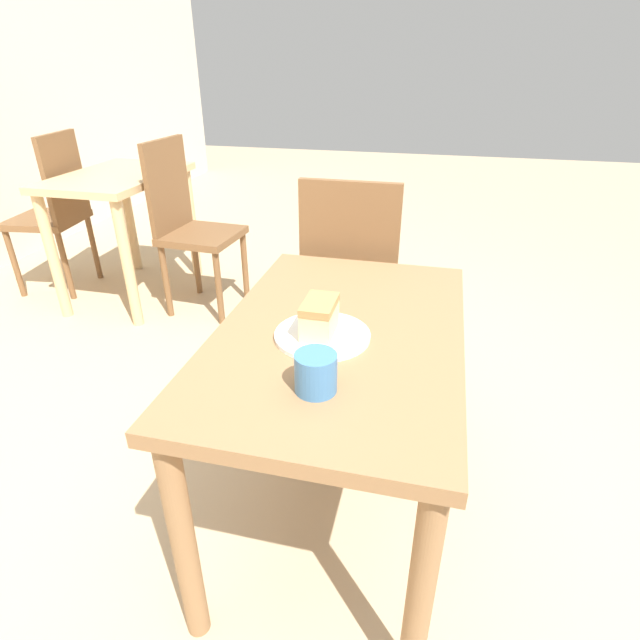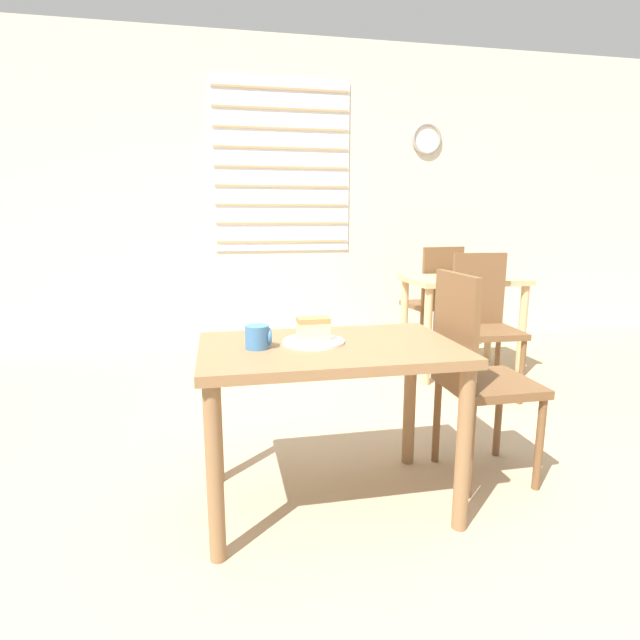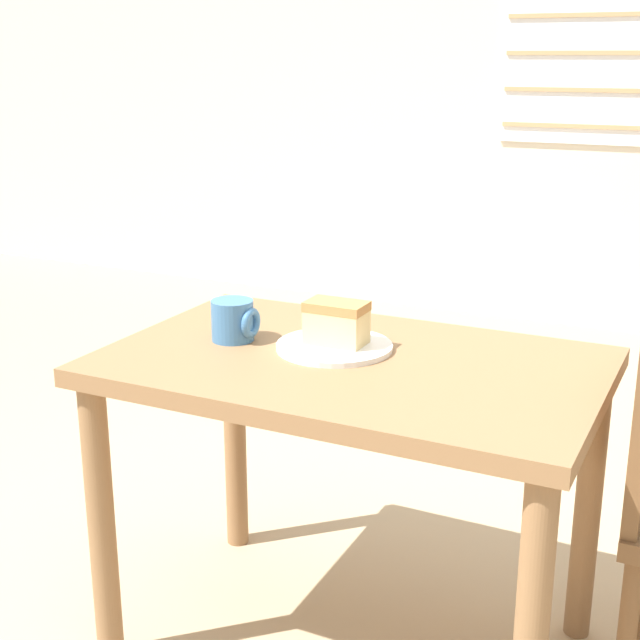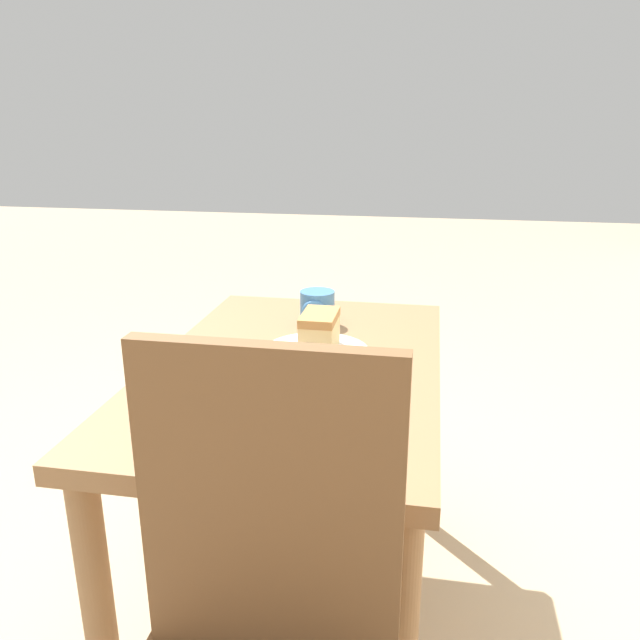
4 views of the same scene
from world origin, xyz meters
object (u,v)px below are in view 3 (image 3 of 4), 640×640
object	(u,v)px
dining_table_near	(351,407)
cake_slice	(336,322)
plate	(334,347)
coffee_mug	(234,320)

from	to	relation	value
dining_table_near	cake_slice	size ratio (longest dim) A/B	7.98
plate	coffee_mug	size ratio (longest dim) A/B	2.46
plate	coffee_mug	distance (m)	0.24
cake_slice	coffee_mug	size ratio (longest dim) A/B	1.26
dining_table_near	coffee_mug	distance (m)	0.33
cake_slice	dining_table_near	bearing A→B (deg)	-38.14
plate	cake_slice	world-z (taller)	cake_slice
plate	coffee_mug	world-z (taller)	coffee_mug
plate	cake_slice	size ratio (longest dim) A/B	1.95
plate	cake_slice	xyz separation A→B (m)	(0.00, 0.01, 0.05)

